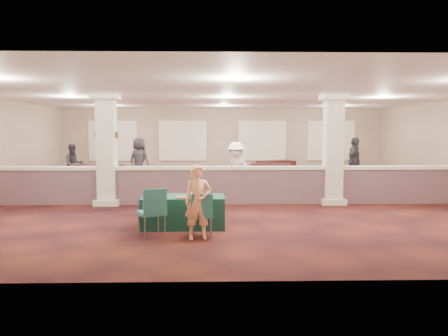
{
  "coord_description": "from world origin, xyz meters",
  "views": [
    {
      "loc": [
        -0.45,
        -14.02,
        2.15
      ],
      "look_at": [
        -0.16,
        -2.0,
        1.09
      ],
      "focal_mm": 35.0,
      "sensor_mm": 36.0,
      "label": 1
    }
  ],
  "objects_px": {
    "far_table_back_left": "(162,176)",
    "attendee_d": "(139,161)",
    "woman": "(198,202)",
    "attendee_a": "(74,164)",
    "far_table_front_left": "(96,175)",
    "attendee_b": "(236,169)",
    "near_table": "(183,212)",
    "attendee_c": "(354,162)",
    "far_table_back_right": "(276,168)",
    "conf_chair_main": "(202,212)",
    "far_table_front_center": "(174,176)",
    "far_table_back_center": "(271,172)",
    "conf_chair_side": "(153,209)",
    "far_table_front_right": "(409,184)"
  },
  "relations": [
    {
      "from": "far_table_back_left",
      "to": "attendee_d",
      "type": "relative_size",
      "value": 0.9
    },
    {
      "from": "woman",
      "to": "attendee_a",
      "type": "relative_size",
      "value": 0.93
    },
    {
      "from": "far_table_front_left",
      "to": "attendee_b",
      "type": "relative_size",
      "value": 1.11
    },
    {
      "from": "near_table",
      "to": "far_table_back_left",
      "type": "relative_size",
      "value": 1.08
    },
    {
      "from": "attendee_c",
      "to": "far_table_back_right",
      "type": "bearing_deg",
      "value": 63.86
    },
    {
      "from": "attendee_c",
      "to": "attendee_d",
      "type": "xyz_separation_m",
      "value": [
        -8.29,
        1.29,
        -0.02
      ]
    },
    {
      "from": "conf_chair_main",
      "to": "far_table_front_center",
      "type": "xyz_separation_m",
      "value": [
        -1.31,
        8.48,
        -0.19
      ]
    },
    {
      "from": "near_table",
      "to": "far_table_back_right",
      "type": "relative_size",
      "value": 1.06
    },
    {
      "from": "attendee_d",
      "to": "near_table",
      "type": "bearing_deg",
      "value": 130.28
    },
    {
      "from": "attendee_b",
      "to": "attendee_a",
      "type": "bearing_deg",
      "value": -169.26
    },
    {
      "from": "attendee_d",
      "to": "attendee_a",
      "type": "bearing_deg",
      "value": 28.13
    },
    {
      "from": "far_table_back_center",
      "to": "attendee_d",
      "type": "distance_m",
      "value": 5.57
    },
    {
      "from": "far_table_front_left",
      "to": "far_table_back_right",
      "type": "bearing_deg",
      "value": 24.95
    },
    {
      "from": "conf_chair_main",
      "to": "attendee_c",
      "type": "xyz_separation_m",
      "value": [
        5.53,
        7.69,
        0.41
      ]
    },
    {
      "from": "conf_chair_side",
      "to": "far_table_back_center",
      "type": "relative_size",
      "value": 0.57
    },
    {
      "from": "near_table",
      "to": "far_table_back_left",
      "type": "height_order",
      "value": "near_table"
    },
    {
      "from": "attendee_a",
      "to": "far_table_back_right",
      "type": "bearing_deg",
      "value": -11.88
    },
    {
      "from": "far_table_front_right",
      "to": "far_table_back_center",
      "type": "distance_m",
      "value": 5.9
    },
    {
      "from": "conf_chair_side",
      "to": "far_table_front_center",
      "type": "bearing_deg",
      "value": 66.49
    },
    {
      "from": "far_table_back_left",
      "to": "attendee_c",
      "type": "xyz_separation_m",
      "value": [
        7.34,
        -0.99,
        0.6
      ]
    },
    {
      "from": "near_table",
      "to": "attendee_c",
      "type": "bearing_deg",
      "value": 47.4
    },
    {
      "from": "near_table",
      "to": "far_table_back_center",
      "type": "bearing_deg",
      "value": 70.01
    },
    {
      "from": "conf_chair_main",
      "to": "attendee_b",
      "type": "relative_size",
      "value": 0.51
    },
    {
      "from": "conf_chair_side",
      "to": "far_table_back_left",
      "type": "height_order",
      "value": "conf_chair_side"
    },
    {
      "from": "attendee_a",
      "to": "attendee_d",
      "type": "xyz_separation_m",
      "value": [
        2.55,
        0.18,
        0.13
      ]
    },
    {
      "from": "conf_chair_main",
      "to": "far_table_back_center",
      "type": "height_order",
      "value": "conf_chair_main"
    },
    {
      "from": "attendee_a",
      "to": "far_table_back_left",
      "type": "bearing_deg",
      "value": -34.37
    },
    {
      "from": "woman",
      "to": "attendee_b",
      "type": "height_order",
      "value": "attendee_b"
    },
    {
      "from": "attendee_c",
      "to": "attendee_d",
      "type": "distance_m",
      "value": 8.39
    },
    {
      "from": "attendee_a",
      "to": "far_table_back_center",
      "type": "bearing_deg",
      "value": -23.62
    },
    {
      "from": "conf_chair_side",
      "to": "attendee_c",
      "type": "xyz_separation_m",
      "value": [
        6.5,
        7.65,
        0.35
      ]
    },
    {
      "from": "far_table_front_right",
      "to": "far_table_back_center",
      "type": "bearing_deg",
      "value": 133.83
    },
    {
      "from": "woman",
      "to": "far_table_front_right",
      "type": "bearing_deg",
      "value": 30.5
    },
    {
      "from": "woman",
      "to": "attendee_c",
      "type": "bearing_deg",
      "value": 44.16
    },
    {
      "from": "far_table_front_right",
      "to": "attendee_b",
      "type": "xyz_separation_m",
      "value": [
        -5.79,
        -0.04,
        0.53
      ]
    },
    {
      "from": "conf_chair_side",
      "to": "far_table_back_left",
      "type": "bearing_deg",
      "value": 69.73
    },
    {
      "from": "near_table",
      "to": "far_table_front_right",
      "type": "distance_m",
      "value": 8.66
    },
    {
      "from": "attendee_a",
      "to": "attendee_d",
      "type": "distance_m",
      "value": 2.56
    },
    {
      "from": "far_table_front_left",
      "to": "far_table_front_right",
      "type": "height_order",
      "value": "far_table_front_left"
    },
    {
      "from": "far_table_back_left",
      "to": "far_table_back_center",
      "type": "bearing_deg",
      "value": 16.76
    },
    {
      "from": "far_table_back_left",
      "to": "conf_chair_main",
      "type": "bearing_deg",
      "value": -78.21
    },
    {
      "from": "attendee_b",
      "to": "attendee_d",
      "type": "xyz_separation_m",
      "value": [
        -3.74,
        3.24,
        0.05
      ]
    },
    {
      "from": "far_table_back_right",
      "to": "far_table_front_right",
      "type": "bearing_deg",
      "value": -59.97
    },
    {
      "from": "far_table_front_left",
      "to": "far_table_back_right",
      "type": "xyz_separation_m",
      "value": [
        7.52,
        3.5,
        -0.05
      ]
    },
    {
      "from": "near_table",
      "to": "attendee_b",
      "type": "xyz_separation_m",
      "value": [
        1.42,
        4.76,
        0.53
      ]
    },
    {
      "from": "far_table_front_center",
      "to": "attendee_b",
      "type": "relative_size",
      "value": 0.97
    },
    {
      "from": "conf_chair_main",
      "to": "far_table_back_right",
      "type": "bearing_deg",
      "value": 71.8
    },
    {
      "from": "woman",
      "to": "far_table_front_center",
      "type": "relative_size",
      "value": 0.87
    },
    {
      "from": "conf_chair_main",
      "to": "far_table_back_center",
      "type": "relative_size",
      "value": 0.52
    },
    {
      "from": "far_table_back_right",
      "to": "attendee_d",
      "type": "relative_size",
      "value": 0.92
    }
  ]
}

